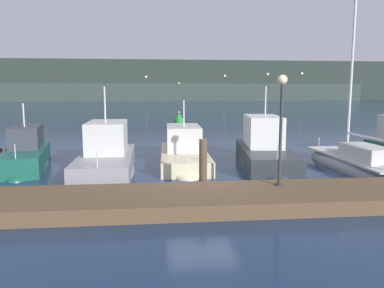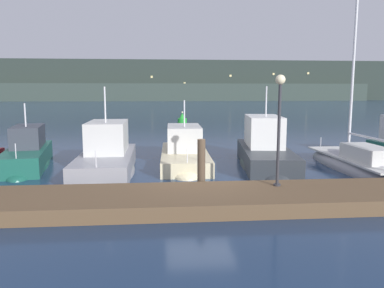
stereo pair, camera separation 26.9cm
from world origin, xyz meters
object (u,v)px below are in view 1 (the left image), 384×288
sailboat_berth_7 (354,166)px  channel_buoy (179,124)px  motorboat_berth_3 (26,159)px  motorboat_berth_6 (264,156)px  motorboat_berth_4 (107,163)px  motorboat_berth_5 (184,158)px  dock_lamppost (281,111)px

sailboat_berth_7 → channel_buoy: bearing=111.3°
motorboat_berth_3 → motorboat_berth_6: size_ratio=0.89×
motorboat_berth_4 → channel_buoy: (4.40, 17.25, 0.21)m
motorboat_berth_3 → motorboat_berth_6: 11.36m
motorboat_berth_5 → sailboat_berth_7: 7.99m
motorboat_berth_5 → motorboat_berth_3: bearing=-180.0°
sailboat_berth_7 → motorboat_berth_6: bearing=160.6°
sailboat_berth_7 → channel_buoy: sailboat_berth_7 is taller
dock_lamppost → motorboat_berth_6: bearing=78.0°
motorboat_berth_6 → dock_lamppost: (-1.21, -5.70, 2.48)m
motorboat_berth_3 → motorboat_berth_5: bearing=0.0°
motorboat_berth_4 → channel_buoy: size_ratio=3.96×
channel_buoy → dock_lamppost: bearing=-85.3°
motorboat_berth_4 → motorboat_berth_6: bearing=7.7°
motorboat_berth_4 → dock_lamppost: (6.19, -4.70, 2.48)m
motorboat_berth_4 → channel_buoy: motorboat_berth_4 is taller
dock_lamppost → motorboat_berth_5: bearing=112.6°
motorboat_berth_5 → motorboat_berth_6: 3.92m
motorboat_berth_3 → sailboat_berth_7: sailboat_berth_7 is taller
motorboat_berth_4 → dock_lamppost: bearing=-37.2°
motorboat_berth_3 → motorboat_berth_5: 7.48m
motorboat_berth_3 → sailboat_berth_7: size_ratio=0.60×
motorboat_berth_6 → sailboat_berth_7: size_ratio=0.67×
motorboat_berth_5 → channel_buoy: size_ratio=4.11×
motorboat_berth_3 → motorboat_berth_6: (11.34, -0.66, 0.05)m
motorboat_berth_4 → sailboat_berth_7: bearing=-1.9°
motorboat_berth_6 → dock_lamppost: size_ratio=2.08×
sailboat_berth_7 → motorboat_berth_4: bearing=178.1°
channel_buoy → dock_lamppost: size_ratio=0.48×
channel_buoy → motorboat_berth_4: bearing=-104.3°
motorboat_berth_6 → sailboat_berth_7: (3.87, -1.37, -0.30)m
channel_buoy → dock_lamppost: dock_lamppost is taller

